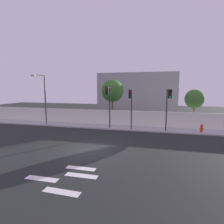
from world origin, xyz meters
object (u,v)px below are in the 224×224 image
at_px(street_lamp_curbside, 44,95).
at_px(fire_hydrant, 202,128).
at_px(traffic_light_left, 131,101).
at_px(roadside_tree_midleft, 194,99).
at_px(traffic_light_right, 108,98).
at_px(traffic_light_center, 168,101).
at_px(roadside_tree_leftmost, 112,91).

distance_m(street_lamp_curbside, fire_hydrant, 18.63).
bearing_deg(traffic_light_left, street_lamp_curbside, 177.62).
bearing_deg(street_lamp_curbside, roadside_tree_midleft, 10.63).
relative_size(traffic_light_right, fire_hydrant, 5.53).
xyz_separation_m(traffic_light_center, street_lamp_curbside, (-14.93, 0.56, 0.43)).
bearing_deg(roadside_tree_leftmost, traffic_light_left, -51.61).
bearing_deg(roadside_tree_leftmost, fire_hydrant, -17.08).
bearing_deg(traffic_light_right, fire_hydrant, 5.37).
bearing_deg(traffic_light_left, traffic_light_right, -174.18).
distance_m(roadside_tree_leftmost, roadside_tree_midleft, 10.05).
bearing_deg(roadside_tree_midleft, roadside_tree_leftmost, 180.00).
relative_size(traffic_light_center, roadside_tree_leftmost, 0.76).
xyz_separation_m(fire_hydrant, roadside_tree_leftmost, (-10.33, 3.17, 3.74)).
bearing_deg(street_lamp_curbside, traffic_light_center, -2.15).
bearing_deg(roadside_tree_leftmost, traffic_light_center, -29.67).
distance_m(traffic_light_left, traffic_light_center, 3.88).
xyz_separation_m(traffic_light_left, roadside_tree_leftmost, (-3.04, 3.84, 1.01)).
distance_m(traffic_light_center, fire_hydrant, 4.47).
height_order(fire_hydrant, roadside_tree_midleft, roadside_tree_midleft).
xyz_separation_m(traffic_light_left, fire_hydrant, (7.29, 0.67, -2.73)).
bearing_deg(roadside_tree_leftmost, traffic_light_right, -81.93).
bearing_deg(roadside_tree_midleft, traffic_light_center, -128.06).
relative_size(traffic_light_center, street_lamp_curbside, 0.72).
bearing_deg(roadside_tree_leftmost, street_lamp_curbside, -157.13).
distance_m(traffic_light_left, traffic_light_right, 2.49).
height_order(street_lamp_curbside, roadside_tree_midleft, street_lamp_curbside).
relative_size(traffic_light_right, roadside_tree_midleft, 1.04).
bearing_deg(roadside_tree_leftmost, roadside_tree_midleft, -0.00).
distance_m(street_lamp_curbside, roadside_tree_midleft, 18.34).
xyz_separation_m(traffic_light_right, roadside_tree_leftmost, (-0.58, 4.09, 0.74)).
bearing_deg(roadside_tree_midleft, street_lamp_curbside, -169.37).
relative_size(traffic_light_left, traffic_light_center, 0.99).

